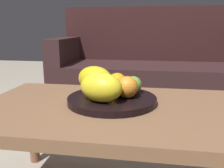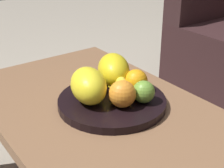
{
  "view_description": "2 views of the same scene",
  "coord_description": "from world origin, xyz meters",
  "px_view_note": "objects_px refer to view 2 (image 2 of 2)",
  "views": [
    {
      "loc": [
        0.09,
        -0.86,
        0.72
      ],
      "look_at": [
        -0.06,
        0.04,
        0.5
      ],
      "focal_mm": 39.17,
      "sensor_mm": 36.0,
      "label": 1
    },
    {
      "loc": [
        0.68,
        -0.51,
        0.95
      ],
      "look_at": [
        -0.06,
        0.04,
        0.5
      ],
      "focal_mm": 52.96,
      "sensor_mm": 36.0,
      "label": 2
    }
  ],
  "objects_px": {
    "orange_front": "(121,93)",
    "apple_left": "(144,92)",
    "fruit_bowl": "(112,102)",
    "melon_smaller_beside": "(88,85)",
    "coffee_table": "(113,129)",
    "melon_large_front": "(114,70)",
    "orange_left": "(136,81)",
    "banana_bunch": "(124,89)"
  },
  "relations": [
    {
      "from": "coffee_table",
      "to": "melon_large_front",
      "type": "xyz_separation_m",
      "value": [
        -0.14,
        0.1,
        0.12
      ]
    },
    {
      "from": "fruit_bowl",
      "to": "apple_left",
      "type": "relative_size",
      "value": 4.91
    },
    {
      "from": "fruit_bowl",
      "to": "orange_left",
      "type": "xyz_separation_m",
      "value": [
        0.01,
        0.09,
        0.05
      ]
    },
    {
      "from": "fruit_bowl",
      "to": "orange_left",
      "type": "bearing_deg",
      "value": 85.3
    },
    {
      "from": "melon_smaller_beside",
      "to": "apple_left",
      "type": "distance_m",
      "value": 0.17
    },
    {
      "from": "melon_smaller_beside",
      "to": "banana_bunch",
      "type": "height_order",
      "value": "melon_smaller_beside"
    },
    {
      "from": "fruit_bowl",
      "to": "melon_large_front",
      "type": "xyz_separation_m",
      "value": [
        -0.08,
        0.07,
        0.07
      ]
    },
    {
      "from": "melon_large_front",
      "to": "orange_left",
      "type": "height_order",
      "value": "melon_large_front"
    },
    {
      "from": "melon_smaller_beside",
      "to": "orange_left",
      "type": "xyz_separation_m",
      "value": [
        0.04,
        0.16,
        -0.02
      ]
    },
    {
      "from": "coffee_table",
      "to": "banana_bunch",
      "type": "height_order",
      "value": "banana_bunch"
    },
    {
      "from": "orange_front",
      "to": "melon_large_front",
      "type": "bearing_deg",
      "value": 152.38
    },
    {
      "from": "fruit_bowl",
      "to": "apple_left",
      "type": "bearing_deg",
      "value": 40.0
    },
    {
      "from": "coffee_table",
      "to": "orange_left",
      "type": "bearing_deg",
      "value": 111.75
    },
    {
      "from": "coffee_table",
      "to": "banana_bunch",
      "type": "distance_m",
      "value": 0.13
    },
    {
      "from": "coffee_table",
      "to": "apple_left",
      "type": "bearing_deg",
      "value": 80.18
    },
    {
      "from": "fruit_bowl",
      "to": "melon_large_front",
      "type": "relative_size",
      "value": 2.14
    },
    {
      "from": "orange_front",
      "to": "banana_bunch",
      "type": "xyz_separation_m",
      "value": [
        -0.04,
        0.05,
        -0.02
      ]
    },
    {
      "from": "coffee_table",
      "to": "orange_left",
      "type": "relative_size",
      "value": 14.69
    },
    {
      "from": "orange_left",
      "to": "banana_bunch",
      "type": "relative_size",
      "value": 0.47
    },
    {
      "from": "coffee_table",
      "to": "banana_bunch",
      "type": "relative_size",
      "value": 6.87
    },
    {
      "from": "coffee_table",
      "to": "banana_bunch",
      "type": "bearing_deg",
      "value": 121.65
    },
    {
      "from": "apple_left",
      "to": "banana_bunch",
      "type": "bearing_deg",
      "value": -161.61
    },
    {
      "from": "orange_front",
      "to": "banana_bunch",
      "type": "height_order",
      "value": "orange_front"
    },
    {
      "from": "coffee_table",
      "to": "fruit_bowl",
      "type": "xyz_separation_m",
      "value": [
        -0.06,
        0.04,
        0.06
      ]
    },
    {
      "from": "orange_front",
      "to": "apple_left",
      "type": "distance_m",
      "value": 0.07
    },
    {
      "from": "orange_front",
      "to": "orange_left",
      "type": "distance_m",
      "value": 0.11
    },
    {
      "from": "apple_left",
      "to": "fruit_bowl",
      "type": "bearing_deg",
      "value": -140.0
    },
    {
      "from": "melon_smaller_beside",
      "to": "orange_left",
      "type": "distance_m",
      "value": 0.16
    },
    {
      "from": "orange_left",
      "to": "apple_left",
      "type": "xyz_separation_m",
      "value": [
        0.07,
        -0.03,
        -0.0
      ]
    },
    {
      "from": "coffee_table",
      "to": "orange_left",
      "type": "height_order",
      "value": "orange_left"
    },
    {
      "from": "coffee_table",
      "to": "melon_large_front",
      "type": "relative_size",
      "value": 6.99
    },
    {
      "from": "melon_large_front",
      "to": "orange_left",
      "type": "distance_m",
      "value": 0.09
    },
    {
      "from": "melon_smaller_beside",
      "to": "orange_front",
      "type": "bearing_deg",
      "value": 37.5
    },
    {
      "from": "melon_smaller_beside",
      "to": "apple_left",
      "type": "xyz_separation_m",
      "value": [
        0.1,
        0.13,
        -0.02
      ]
    },
    {
      "from": "coffee_table",
      "to": "apple_left",
      "type": "height_order",
      "value": "apple_left"
    },
    {
      "from": "melon_large_front",
      "to": "melon_smaller_beside",
      "type": "bearing_deg",
      "value": -68.32
    },
    {
      "from": "fruit_bowl",
      "to": "melon_smaller_beside",
      "type": "xyz_separation_m",
      "value": [
        -0.03,
        -0.07,
        0.07
      ]
    },
    {
      "from": "orange_front",
      "to": "orange_left",
      "type": "bearing_deg",
      "value": 116.04
    },
    {
      "from": "melon_large_front",
      "to": "orange_left",
      "type": "xyz_separation_m",
      "value": [
        0.09,
        0.02,
        -0.01
      ]
    },
    {
      "from": "melon_smaller_beside",
      "to": "banana_bunch",
      "type": "relative_size",
      "value": 0.98
    },
    {
      "from": "apple_left",
      "to": "banana_bunch",
      "type": "relative_size",
      "value": 0.43
    },
    {
      "from": "coffee_table",
      "to": "fruit_bowl",
      "type": "distance_m",
      "value": 0.09
    }
  ]
}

